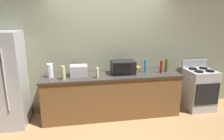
{
  "coord_description": "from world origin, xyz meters",
  "views": [
    {
      "loc": [
        -0.7,
        -3.51,
        2.07
      ],
      "look_at": [
        0.0,
        0.4,
        1.0
      ],
      "focal_mm": 32.64,
      "sensor_mm": 36.0,
      "label": 1
    }
  ],
  "objects_px": {
    "stove_range": "(199,89)",
    "microwave": "(123,67)",
    "paper_towel_roll": "(50,70)",
    "bottle_olive_oil": "(166,65)",
    "refrigerator": "(4,80)",
    "bottle_hot_sauce": "(161,67)",
    "bottle_vinegar": "(63,73)",
    "mug_yellow": "(138,69)",
    "bottle_spray_cleaner": "(145,66)",
    "toaster_oven": "(79,71)",
    "bottle_hand_soap": "(97,73)"
  },
  "relations": [
    {
      "from": "stove_range",
      "to": "microwave",
      "type": "height_order",
      "value": "microwave"
    },
    {
      "from": "paper_towel_roll",
      "to": "bottle_olive_oil",
      "type": "height_order",
      "value": "bottle_olive_oil"
    },
    {
      "from": "refrigerator",
      "to": "bottle_olive_oil",
      "type": "bearing_deg",
      "value": 0.74
    },
    {
      "from": "refrigerator",
      "to": "bottle_hot_sauce",
      "type": "height_order",
      "value": "refrigerator"
    },
    {
      "from": "bottle_vinegar",
      "to": "bottle_olive_oil",
      "type": "distance_m",
      "value": 2.15
    },
    {
      "from": "refrigerator",
      "to": "bottle_vinegar",
      "type": "relative_size",
      "value": 6.86
    },
    {
      "from": "refrigerator",
      "to": "mug_yellow",
      "type": "distance_m",
      "value": 2.65
    },
    {
      "from": "mug_yellow",
      "to": "bottle_olive_oil",
      "type": "bearing_deg",
      "value": -11.71
    },
    {
      "from": "refrigerator",
      "to": "bottle_vinegar",
      "type": "bearing_deg",
      "value": -7.97
    },
    {
      "from": "stove_range",
      "to": "bottle_spray_cleaner",
      "type": "distance_m",
      "value": 1.4
    },
    {
      "from": "refrigerator",
      "to": "bottle_olive_oil",
      "type": "distance_m",
      "value": 3.24
    },
    {
      "from": "toaster_oven",
      "to": "bottle_hand_soap",
      "type": "distance_m",
      "value": 0.42
    },
    {
      "from": "bottle_hand_soap",
      "to": "bottle_spray_cleaner",
      "type": "distance_m",
      "value": 1.07
    },
    {
      "from": "stove_range",
      "to": "bottle_hot_sauce",
      "type": "height_order",
      "value": "bottle_hot_sauce"
    },
    {
      "from": "stove_range",
      "to": "bottle_hand_soap",
      "type": "bearing_deg",
      "value": -175.65
    },
    {
      "from": "bottle_hot_sauce",
      "to": "mug_yellow",
      "type": "relative_size",
      "value": 2.6
    },
    {
      "from": "toaster_oven",
      "to": "paper_towel_roll",
      "type": "relative_size",
      "value": 1.26
    },
    {
      "from": "microwave",
      "to": "bottle_hot_sauce",
      "type": "distance_m",
      "value": 0.81
    },
    {
      "from": "bottle_vinegar",
      "to": "bottle_hot_sauce",
      "type": "height_order",
      "value": "bottle_vinegar"
    },
    {
      "from": "bottle_olive_oil",
      "to": "mug_yellow",
      "type": "bearing_deg",
      "value": 168.29
    },
    {
      "from": "bottle_hand_soap",
      "to": "bottle_spray_cleaner",
      "type": "height_order",
      "value": "bottle_spray_cleaner"
    },
    {
      "from": "refrigerator",
      "to": "bottle_vinegar",
      "type": "height_order",
      "value": "refrigerator"
    },
    {
      "from": "bottle_hot_sauce",
      "to": "bottle_vinegar",
      "type": "bearing_deg",
      "value": -176.45
    },
    {
      "from": "bottle_olive_oil",
      "to": "mug_yellow",
      "type": "relative_size",
      "value": 2.76
    },
    {
      "from": "stove_range",
      "to": "bottle_spray_cleaner",
      "type": "xyz_separation_m",
      "value": [
        -1.27,
        0.05,
        0.58
      ]
    },
    {
      "from": "microwave",
      "to": "bottle_vinegar",
      "type": "xyz_separation_m",
      "value": [
        -1.19,
        -0.2,
        -0.0
      ]
    },
    {
      "from": "refrigerator",
      "to": "stove_range",
      "type": "relative_size",
      "value": 1.67
    },
    {
      "from": "refrigerator",
      "to": "stove_range",
      "type": "distance_m",
      "value": 4.07
    },
    {
      "from": "mug_yellow",
      "to": "bottle_spray_cleaner",
      "type": "bearing_deg",
      "value": -40.93
    },
    {
      "from": "toaster_oven",
      "to": "mug_yellow",
      "type": "xyz_separation_m",
      "value": [
        1.26,
        0.11,
        -0.06
      ]
    },
    {
      "from": "bottle_olive_oil",
      "to": "microwave",
      "type": "bearing_deg",
      "value": 179.62
    },
    {
      "from": "stove_range",
      "to": "bottle_vinegar",
      "type": "relative_size",
      "value": 4.11
    },
    {
      "from": "refrigerator",
      "to": "paper_towel_roll",
      "type": "relative_size",
      "value": 6.67
    },
    {
      "from": "toaster_oven",
      "to": "bottle_vinegar",
      "type": "relative_size",
      "value": 1.3
    },
    {
      "from": "paper_towel_roll",
      "to": "bottle_hot_sauce",
      "type": "xyz_separation_m",
      "value": [
        2.26,
        -0.08,
        -0.01
      ]
    },
    {
      "from": "bottle_hot_sauce",
      "to": "mug_yellow",
      "type": "distance_m",
      "value": 0.5
    },
    {
      "from": "bottle_hand_soap",
      "to": "paper_towel_roll",
      "type": "bearing_deg",
      "value": 165.89
    },
    {
      "from": "refrigerator",
      "to": "paper_towel_roll",
      "type": "distance_m",
      "value": 0.85
    },
    {
      "from": "bottle_spray_cleaner",
      "to": "bottle_hot_sauce",
      "type": "bearing_deg",
      "value": -14.27
    },
    {
      "from": "stove_range",
      "to": "mug_yellow",
      "type": "height_order",
      "value": "stove_range"
    },
    {
      "from": "stove_range",
      "to": "refrigerator",
      "type": "bearing_deg",
      "value": -180.0
    },
    {
      "from": "bottle_hot_sauce",
      "to": "bottle_spray_cleaner",
      "type": "distance_m",
      "value": 0.33
    },
    {
      "from": "bottle_vinegar",
      "to": "refrigerator",
      "type": "bearing_deg",
      "value": 172.03
    },
    {
      "from": "refrigerator",
      "to": "toaster_oven",
      "type": "relative_size",
      "value": 5.29
    },
    {
      "from": "toaster_oven",
      "to": "bottle_hand_soap",
      "type": "relative_size",
      "value": 1.66
    },
    {
      "from": "stove_range",
      "to": "toaster_oven",
      "type": "xyz_separation_m",
      "value": [
        -2.66,
        0.06,
        0.54
      ]
    },
    {
      "from": "bottle_spray_cleaner",
      "to": "refrigerator",
      "type": "bearing_deg",
      "value": -178.95
    },
    {
      "from": "bottle_spray_cleaner",
      "to": "bottle_vinegar",
      "type": "bearing_deg",
      "value": -173.06
    },
    {
      "from": "toaster_oven",
      "to": "bottle_spray_cleaner",
      "type": "relative_size",
      "value": 1.21
    },
    {
      "from": "microwave",
      "to": "bottle_spray_cleaner",
      "type": "relative_size",
      "value": 1.71
    }
  ]
}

